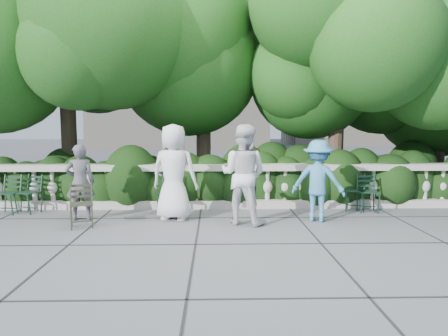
{
  "coord_description": "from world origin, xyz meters",
  "views": [
    {
      "loc": [
        -0.19,
        -7.14,
        1.89
      ],
      "look_at": [
        0.0,
        1.0,
        1.0
      ],
      "focal_mm": 32.0,
      "sensor_mm": 36.0,
      "label": 1
    }
  ],
  "objects_px": {
    "chair_d": "(166,214)",
    "chair_weathered": "(82,230)",
    "person_older_blue": "(318,181)",
    "chair_b": "(24,215)",
    "chair_f": "(369,214)",
    "person_casual_man": "(243,174)",
    "chair_a": "(5,215)",
    "chair_e": "(354,212)",
    "person_businessman": "(174,172)",
    "person_woman_grey": "(80,182)"
  },
  "relations": [
    {
      "from": "chair_d",
      "to": "chair_weathered",
      "type": "height_order",
      "value": "same"
    },
    {
      "from": "chair_d",
      "to": "person_older_blue",
      "type": "height_order",
      "value": "person_older_blue"
    },
    {
      "from": "chair_b",
      "to": "chair_f",
      "type": "bearing_deg",
      "value": 20.71
    },
    {
      "from": "chair_b",
      "to": "chair_weathered",
      "type": "relative_size",
      "value": 1.0
    },
    {
      "from": "chair_b",
      "to": "chair_d",
      "type": "xyz_separation_m",
      "value": [
        3.01,
        -0.07,
        0.0
      ]
    },
    {
      "from": "person_casual_man",
      "to": "chair_a",
      "type": "bearing_deg",
      "value": 15.47
    },
    {
      "from": "chair_e",
      "to": "person_businessman",
      "type": "distance_m",
      "value": 4.0
    },
    {
      "from": "chair_e",
      "to": "person_casual_man",
      "type": "bearing_deg",
      "value": -139.23
    },
    {
      "from": "chair_weathered",
      "to": "person_older_blue",
      "type": "relative_size",
      "value": 0.53
    },
    {
      "from": "person_woman_grey",
      "to": "chair_b",
      "type": "bearing_deg",
      "value": -33.53
    },
    {
      "from": "chair_f",
      "to": "chair_weathered",
      "type": "height_order",
      "value": "same"
    },
    {
      "from": "chair_f",
      "to": "person_older_blue",
      "type": "height_order",
      "value": "person_older_blue"
    },
    {
      "from": "chair_f",
      "to": "person_woman_grey",
      "type": "distance_m",
      "value": 6.02
    },
    {
      "from": "chair_e",
      "to": "chair_weathered",
      "type": "xyz_separation_m",
      "value": [
        -5.43,
        -1.34,
        0.0
      ]
    },
    {
      "from": "chair_a",
      "to": "chair_d",
      "type": "distance_m",
      "value": 3.37
    },
    {
      "from": "chair_a",
      "to": "chair_d",
      "type": "bearing_deg",
      "value": 6.24
    },
    {
      "from": "chair_b",
      "to": "person_woman_grey",
      "type": "bearing_deg",
      "value": 1.25
    },
    {
      "from": "person_older_blue",
      "to": "person_casual_man",
      "type": "bearing_deg",
      "value": 28.1
    },
    {
      "from": "chair_d",
      "to": "chair_f",
      "type": "xyz_separation_m",
      "value": [
        4.32,
        -0.01,
        0.0
      ]
    },
    {
      "from": "chair_d",
      "to": "person_older_blue",
      "type": "relative_size",
      "value": 0.53
    },
    {
      "from": "person_woman_grey",
      "to": "person_casual_man",
      "type": "relative_size",
      "value": 0.8
    },
    {
      "from": "chair_d",
      "to": "person_casual_man",
      "type": "height_order",
      "value": "person_casual_man"
    },
    {
      "from": "chair_f",
      "to": "chair_b",
      "type": "bearing_deg",
      "value": -176.61
    },
    {
      "from": "chair_weathered",
      "to": "person_casual_man",
      "type": "bearing_deg",
      "value": -10.26
    },
    {
      "from": "chair_d",
      "to": "chair_weathered",
      "type": "xyz_separation_m",
      "value": [
        -1.37,
        -1.19,
        0.0
      ]
    },
    {
      "from": "person_woman_grey",
      "to": "person_older_blue",
      "type": "distance_m",
      "value": 4.68
    },
    {
      "from": "chair_d",
      "to": "person_casual_man",
      "type": "distance_m",
      "value": 1.99
    },
    {
      "from": "person_businessman",
      "to": "person_casual_man",
      "type": "distance_m",
      "value": 1.4
    },
    {
      "from": "chair_e",
      "to": "chair_f",
      "type": "distance_m",
      "value": 0.31
    },
    {
      "from": "person_woman_grey",
      "to": "chair_e",
      "type": "bearing_deg",
      "value": 172.42
    },
    {
      "from": "chair_d",
      "to": "person_businessman",
      "type": "height_order",
      "value": "person_businessman"
    },
    {
      "from": "person_casual_man",
      "to": "person_older_blue",
      "type": "relative_size",
      "value": 1.19
    },
    {
      "from": "chair_f",
      "to": "person_older_blue",
      "type": "bearing_deg",
      "value": -150.83
    },
    {
      "from": "chair_weathered",
      "to": "person_casual_man",
      "type": "height_order",
      "value": "person_casual_man"
    },
    {
      "from": "person_businessman",
      "to": "chair_b",
      "type": "bearing_deg",
      "value": 5.39
    },
    {
      "from": "person_businessman",
      "to": "person_casual_man",
      "type": "bearing_deg",
      "value": 178.96
    },
    {
      "from": "chair_b",
      "to": "chair_f",
      "type": "relative_size",
      "value": 1.0
    },
    {
      "from": "chair_weathered",
      "to": "person_casual_man",
      "type": "distance_m",
      "value": 3.11
    },
    {
      "from": "person_woman_grey",
      "to": "person_casual_man",
      "type": "bearing_deg",
      "value": 160.32
    },
    {
      "from": "chair_b",
      "to": "person_older_blue",
      "type": "bearing_deg",
      "value": 14.92
    },
    {
      "from": "chair_d",
      "to": "person_casual_man",
      "type": "bearing_deg",
      "value": -14.34
    },
    {
      "from": "chair_e",
      "to": "chair_f",
      "type": "relative_size",
      "value": 1.0
    },
    {
      "from": "chair_f",
      "to": "chair_weathered",
      "type": "xyz_separation_m",
      "value": [
        -5.69,
        -1.18,
        0.0
      ]
    },
    {
      "from": "chair_weathered",
      "to": "person_casual_man",
      "type": "relative_size",
      "value": 0.44
    },
    {
      "from": "chair_b",
      "to": "person_older_blue",
      "type": "relative_size",
      "value": 0.53
    },
    {
      "from": "chair_d",
      "to": "person_woman_grey",
      "type": "bearing_deg",
      "value": -152.77
    },
    {
      "from": "chair_f",
      "to": "person_older_blue",
      "type": "relative_size",
      "value": 0.53
    },
    {
      "from": "chair_a",
      "to": "chair_b",
      "type": "height_order",
      "value": "same"
    },
    {
      "from": "chair_a",
      "to": "person_businessman",
      "type": "height_order",
      "value": "person_businessman"
    },
    {
      "from": "chair_f",
      "to": "chair_weathered",
      "type": "bearing_deg",
      "value": -164.28
    }
  ]
}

